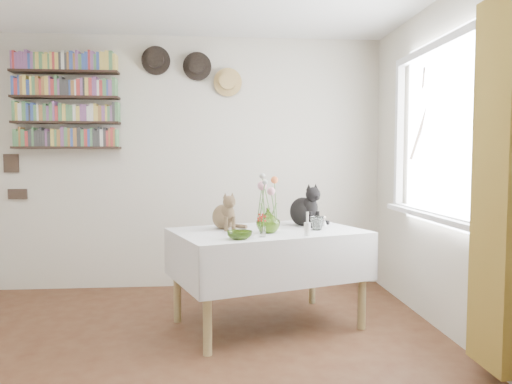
{
  "coord_description": "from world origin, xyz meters",
  "views": [
    {
      "loc": [
        0.3,
        -2.79,
        1.31
      ],
      "look_at": [
        0.62,
        0.89,
        1.05
      ],
      "focal_mm": 35.0,
      "sensor_mm": 36.0,
      "label": 1
    }
  ],
  "objects": [
    {
      "name": "drinking_glass",
      "position": [
        1.09,
        0.96,
        0.8
      ],
      "size": [
        0.15,
        0.15,
        0.1
      ],
      "primitive_type": "imported",
      "rotation": [
        0.0,
        0.0,
        0.51
      ],
      "color": "white",
      "rests_on": "dining_table"
    },
    {
      "name": "flower_bouquet",
      "position": [
        0.7,
        0.86,
        1.09
      ],
      "size": [
        0.17,
        0.12,
        0.39
      ],
      "color": "#4C7233",
      "rests_on": "flower_vase"
    },
    {
      "name": "porcelain_figurine",
      "position": [
        1.2,
        1.18,
        0.78
      ],
      "size": [
        0.04,
        0.04,
        0.08
      ],
      "color": "white",
      "rests_on": "dining_table"
    },
    {
      "name": "curtain",
      "position": [
        1.9,
        -0.12,
        1.15
      ],
      "size": [
        0.12,
        0.38,
        2.1
      ],
      "primitive_type": "cube",
      "color": "brown",
      "rests_on": "room"
    },
    {
      "name": "flower_vase",
      "position": [
        0.7,
        0.85,
        0.84
      ],
      "size": [
        0.25,
        0.25,
        0.19
      ],
      "primitive_type": "imported",
      "rotation": [
        0.0,
        0.0,
        0.71
      ],
      "color": "#80AB39",
      "rests_on": "dining_table"
    },
    {
      "name": "room",
      "position": [
        0.0,
        0.0,
        1.25
      ],
      "size": [
        4.08,
        4.58,
        2.58
      ],
      "color": "brown",
      "rests_on": "ground"
    },
    {
      "name": "black_cat",
      "position": [
        1.03,
        1.23,
        0.93
      ],
      "size": [
        0.35,
        0.38,
        0.35
      ],
      "primitive_type": null,
      "rotation": [
        0.0,
        0.0,
        0.48
      ],
      "color": "black",
      "rests_on": "dining_table"
    },
    {
      "name": "wall_art_plaques",
      "position": [
        -1.63,
        2.23,
        1.12
      ],
      "size": [
        0.21,
        0.02,
        0.44
      ],
      "color": "#38281E",
      "rests_on": "room"
    },
    {
      "name": "dining_table",
      "position": [
        0.72,
        0.99,
        0.56
      ],
      "size": [
        1.62,
        1.31,
        0.75
      ],
      "color": "white",
      "rests_on": "room"
    },
    {
      "name": "window",
      "position": [
        1.97,
        0.8,
        1.4
      ],
      "size": [
        0.12,
        1.52,
        1.32
      ],
      "color": "white",
      "rests_on": "room"
    },
    {
      "name": "candlestick",
      "position": [
        0.97,
        0.69,
        0.81
      ],
      "size": [
        0.05,
        0.05,
        0.17
      ],
      "color": "white",
      "rests_on": "dining_table"
    },
    {
      "name": "bookshelf_unit",
      "position": [
        -1.1,
        2.16,
        1.84
      ],
      "size": [
        1.0,
        0.16,
        0.91
      ],
      "color": "black",
      "rests_on": "room"
    },
    {
      "name": "berry_jar",
      "position": [
        0.64,
        0.67,
        0.83
      ],
      "size": [
        0.05,
        0.05,
        0.19
      ],
      "color": "white",
      "rests_on": "dining_table"
    },
    {
      "name": "wall_hats",
      "position": [
        0.12,
        2.19,
        2.17
      ],
      "size": [
        0.98,
        0.09,
        0.48
      ],
      "color": "black",
      "rests_on": "room"
    },
    {
      "name": "green_bowl",
      "position": [
        0.48,
        0.59,
        0.78
      ],
      "size": [
        0.24,
        0.24,
        0.06
      ],
      "primitive_type": "imported",
      "rotation": [
        0.0,
        0.0,
        0.49
      ],
      "color": "#80AB39",
      "rests_on": "dining_table"
    },
    {
      "name": "tabby_cat",
      "position": [
        0.38,
        1.09,
        0.9
      ],
      "size": [
        0.28,
        0.31,
        0.3
      ],
      "primitive_type": null,
      "rotation": [
        0.0,
        0.0,
        0.39
      ],
      "color": "olive",
      "rests_on": "dining_table"
    }
  ]
}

